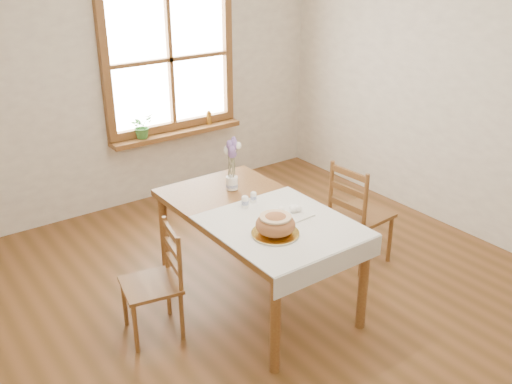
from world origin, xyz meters
TOP-DOWN VIEW (x-y plane):
  - ground at (0.00, 0.00)m, footprint 5.00×5.00m
  - room_walls at (0.00, 0.00)m, footprint 4.60×5.10m
  - window at (0.50, 2.47)m, footprint 1.46×0.08m
  - window_sill at (0.50, 2.40)m, footprint 1.46×0.20m
  - dining_table at (0.00, 0.30)m, footprint 0.90×1.60m
  - table_linen at (0.00, -0.00)m, footprint 0.91×0.99m
  - chair_left at (-0.84, 0.38)m, footprint 0.46×0.45m
  - chair_right at (1.05, 0.24)m, footprint 0.48×0.46m
  - bread_plate at (-0.12, -0.09)m, footprint 0.36×0.36m
  - bread_loaf at (-0.12, -0.09)m, footprint 0.27×0.27m
  - egg_napkin at (0.13, 0.08)m, footprint 0.30×0.26m
  - eggs at (0.13, 0.08)m, footprint 0.23×0.21m
  - salt_shaker at (-0.04, 0.38)m, footprint 0.07×0.07m
  - pepper_shaker at (0.06, 0.42)m, footprint 0.06×0.06m
  - flower_vase at (0.07, 0.72)m, footprint 0.12×0.12m
  - lavender_bouquet at (0.07, 0.72)m, footprint 0.17×0.17m
  - potted_plant at (0.11, 2.40)m, footprint 0.30×0.31m
  - amber_bottle at (0.90, 2.40)m, footprint 0.05×0.05m

SIDE VIEW (x-z plane):
  - ground at x=0.00m, z-range 0.00..0.00m
  - chair_left at x=-0.84m, z-range 0.00..0.81m
  - chair_right at x=1.05m, z-range 0.00..0.91m
  - dining_table at x=0.00m, z-range 0.29..1.04m
  - window_sill at x=0.50m, z-range 0.66..0.71m
  - table_linen at x=0.00m, z-range 0.75..0.76m
  - egg_napkin at x=0.13m, z-range 0.76..0.77m
  - bread_plate at x=-0.12m, z-range 0.76..0.78m
  - amber_bottle at x=0.90m, z-range 0.71..0.87m
  - eggs at x=0.13m, z-range 0.77..0.82m
  - flower_vase at x=0.07m, z-range 0.75..0.85m
  - pepper_shaker at x=0.06m, z-range 0.76..0.85m
  - salt_shaker at x=-0.04m, z-range 0.76..0.86m
  - potted_plant at x=0.11m, z-range 0.71..0.91m
  - bread_loaf at x=-0.12m, z-range 0.78..0.92m
  - lavender_bouquet at x=0.07m, z-range 0.85..1.17m
  - window at x=0.50m, z-range 0.72..2.18m
  - room_walls at x=0.00m, z-range 0.38..3.03m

